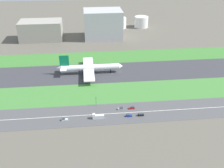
{
  "coord_description": "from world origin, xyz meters",
  "views": [
    {
      "loc": [
        -33.06,
        -238.51,
        112.42
      ],
      "look_at": [
        -11.48,
        -36.5,
        6.0
      ],
      "focal_mm": 42.56,
      "sensor_mm": 36.0,
      "label": 1
    }
  ],
  "objects_px": {
    "fuel_tank_west": "(119,23)",
    "fuel_tank_centre": "(141,22)",
    "car_4": "(141,115)",
    "car_1": "(132,108)",
    "traffic_light": "(96,101)",
    "truck_1": "(98,116)",
    "airliner": "(89,68)",
    "terminal_building": "(41,30)",
    "car_0": "(64,119)",
    "car_2": "(129,115)",
    "hangar_building": "(103,24)",
    "car_3": "(121,108)"
  },
  "relations": [
    {
      "from": "truck_1",
      "to": "fuel_tank_centre",
      "type": "distance_m",
      "value": 250.48
    },
    {
      "from": "car_4",
      "to": "fuel_tank_centre",
      "type": "relative_size",
      "value": 0.21
    },
    {
      "from": "hangar_building",
      "to": "airliner",
      "type": "bearing_deg",
      "value": -101.26
    },
    {
      "from": "car_2",
      "to": "car_0",
      "type": "bearing_deg",
      "value": 0.0
    },
    {
      "from": "airliner",
      "to": "truck_1",
      "type": "xyz_separation_m",
      "value": [
        4.12,
        -78.0,
        -4.56
      ]
    },
    {
      "from": "car_0",
      "to": "car_3",
      "type": "bearing_deg",
      "value": -166.73
    },
    {
      "from": "car_3",
      "to": "car_1",
      "type": "bearing_deg",
      "value": 0.0
    },
    {
      "from": "terminal_building",
      "to": "traffic_light",
      "type": "bearing_deg",
      "value": -69.99
    },
    {
      "from": "car_0",
      "to": "hangar_building",
      "type": "height_order",
      "value": "hangar_building"
    },
    {
      "from": "car_4",
      "to": "traffic_light",
      "type": "bearing_deg",
      "value": -29.3
    },
    {
      "from": "car_3",
      "to": "fuel_tank_centre",
      "type": "bearing_deg",
      "value": 74.58
    },
    {
      "from": "airliner",
      "to": "truck_1",
      "type": "distance_m",
      "value": 78.24
    },
    {
      "from": "airliner",
      "to": "traffic_light",
      "type": "bearing_deg",
      "value": -86.41
    },
    {
      "from": "car_4",
      "to": "terminal_building",
      "type": "relative_size",
      "value": 0.08
    },
    {
      "from": "airliner",
      "to": "traffic_light",
      "type": "relative_size",
      "value": 9.03
    },
    {
      "from": "car_0",
      "to": "hangar_building",
      "type": "xyz_separation_m",
      "value": [
        42.81,
        192.0,
        17.65
      ]
    },
    {
      "from": "car_1",
      "to": "hangar_building",
      "type": "distance_m",
      "value": 183.05
    },
    {
      "from": "fuel_tank_west",
      "to": "fuel_tank_centre",
      "type": "xyz_separation_m",
      "value": [
        35.16,
        0.0,
        0.41
      ]
    },
    {
      "from": "car_4",
      "to": "car_2",
      "type": "relative_size",
      "value": 1.0
    },
    {
      "from": "fuel_tank_west",
      "to": "fuel_tank_centre",
      "type": "relative_size",
      "value": 1.11
    },
    {
      "from": "fuel_tank_centre",
      "to": "traffic_light",
      "type": "bearing_deg",
      "value": -110.33
    },
    {
      "from": "truck_1",
      "to": "fuel_tank_centre",
      "type": "bearing_deg",
      "value": -108.83
    },
    {
      "from": "truck_1",
      "to": "terminal_building",
      "type": "xyz_separation_m",
      "value": [
        -63.73,
        192.0,
        10.82
      ]
    },
    {
      "from": "car_0",
      "to": "car_4",
      "type": "relative_size",
      "value": 1.0
    },
    {
      "from": "car_1",
      "to": "fuel_tank_west",
      "type": "xyz_separation_m",
      "value": [
        18.71,
        227.0,
        6.87
      ]
    },
    {
      "from": "car_2",
      "to": "fuel_tank_west",
      "type": "relative_size",
      "value": 0.19
    },
    {
      "from": "car_0",
      "to": "traffic_light",
      "type": "xyz_separation_m",
      "value": [
        23.88,
        17.99,
        3.37
      ]
    },
    {
      "from": "airliner",
      "to": "terminal_building",
      "type": "height_order",
      "value": "terminal_building"
    },
    {
      "from": "airliner",
      "to": "terminal_building",
      "type": "xyz_separation_m",
      "value": [
        -59.61,
        114.0,
        6.26
      ]
    },
    {
      "from": "airliner",
      "to": "traffic_light",
      "type": "height_order",
      "value": "airliner"
    },
    {
      "from": "truck_1",
      "to": "car_3",
      "type": "bearing_deg",
      "value": -151.18
    },
    {
      "from": "car_1",
      "to": "car_0",
      "type": "xyz_separation_m",
      "value": [
        -51.17,
        -10.0,
        0.0
      ]
    },
    {
      "from": "car_1",
      "to": "fuel_tank_west",
      "type": "bearing_deg",
      "value": 85.29
    },
    {
      "from": "terminal_building",
      "to": "fuel_tank_west",
      "type": "bearing_deg",
      "value": 22.36
    },
    {
      "from": "fuel_tank_west",
      "to": "fuel_tank_centre",
      "type": "height_order",
      "value": "fuel_tank_centre"
    },
    {
      "from": "car_2",
      "to": "traffic_light",
      "type": "distance_m",
      "value": 29.49
    },
    {
      "from": "car_0",
      "to": "terminal_building",
      "type": "bearing_deg",
      "value": -78.38
    },
    {
      "from": "terminal_building",
      "to": "hangar_building",
      "type": "bearing_deg",
      "value": 0.0
    },
    {
      "from": "fuel_tank_west",
      "to": "traffic_light",
      "type": "bearing_deg",
      "value": -101.86
    },
    {
      "from": "car_3",
      "to": "fuel_tank_centre",
      "type": "height_order",
      "value": "fuel_tank_centre"
    },
    {
      "from": "airliner",
      "to": "fuel_tank_centre",
      "type": "xyz_separation_m",
      "value": [
        84.92,
        159.0,
        1.97
      ]
    },
    {
      "from": "truck_1",
      "to": "car_4",
      "type": "relative_size",
      "value": 1.91
    },
    {
      "from": "terminal_building",
      "to": "fuel_tank_centre",
      "type": "relative_size",
      "value": 2.62
    },
    {
      "from": "car_2",
      "to": "hangar_building",
      "type": "xyz_separation_m",
      "value": [
        -4.2,
        192.0,
        17.65
      ]
    },
    {
      "from": "car_4",
      "to": "car_1",
      "type": "bearing_deg",
      "value": -64.47
    },
    {
      "from": "truck_1",
      "to": "traffic_light",
      "type": "bearing_deg",
      "value": -88.86
    },
    {
      "from": "traffic_light",
      "to": "hangar_building",
      "type": "distance_m",
      "value": 175.61
    },
    {
      "from": "car_3",
      "to": "traffic_light",
      "type": "height_order",
      "value": "traffic_light"
    },
    {
      "from": "airliner",
      "to": "car_0",
      "type": "distance_m",
      "value": 80.73
    },
    {
      "from": "car_4",
      "to": "car_2",
      "type": "bearing_deg",
      "value": 0.0
    }
  ]
}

